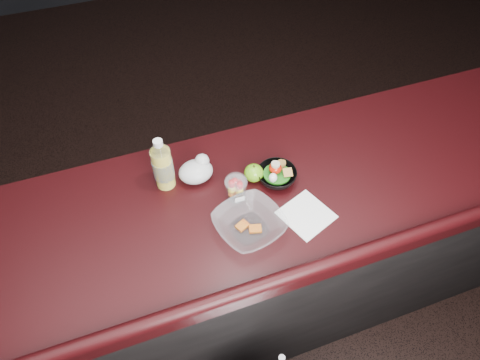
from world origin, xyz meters
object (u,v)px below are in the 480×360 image
(green_apple, at_px, (254,173))
(fruit_cup, at_px, (236,188))
(lemonade_bottle, at_px, (163,167))
(takeout_bowl, at_px, (249,224))
(snack_bowl, at_px, (277,175))

(green_apple, bearing_deg, fruit_cup, -145.36)
(lemonade_bottle, relative_size, takeout_bowl, 0.80)
(fruit_cup, distance_m, green_apple, 0.11)
(green_apple, distance_m, takeout_bowl, 0.22)
(lemonade_bottle, bearing_deg, takeout_bowl, -52.56)
(lemonade_bottle, distance_m, fruit_cup, 0.27)
(fruit_cup, xyz_separation_m, takeout_bowl, (-0.00, -0.14, -0.03))
(lemonade_bottle, relative_size, green_apple, 2.98)
(green_apple, relative_size, snack_bowl, 0.48)
(snack_bowl, bearing_deg, fruit_cup, -169.86)
(snack_bowl, xyz_separation_m, takeout_bowl, (-0.17, -0.17, 0.00))
(fruit_cup, distance_m, takeout_bowl, 0.14)
(lemonade_bottle, xyz_separation_m, fruit_cup, (0.22, -0.15, -0.04))
(green_apple, bearing_deg, lemonade_bottle, 164.52)
(fruit_cup, height_order, green_apple, fruit_cup)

